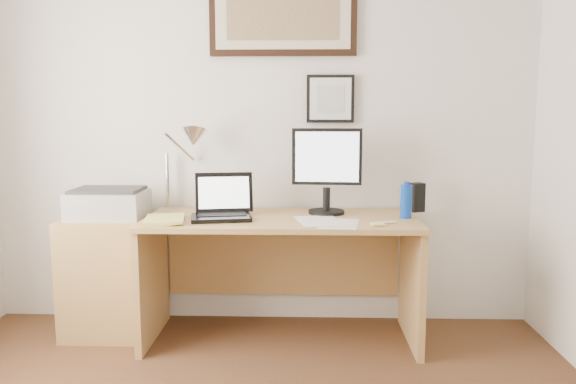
{
  "coord_description": "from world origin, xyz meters",
  "views": [
    {
      "loc": [
        0.29,
        -1.62,
        1.35
      ],
      "look_at": [
        0.2,
        1.43,
        0.93
      ],
      "focal_mm": 35.0,
      "sensor_mm": 36.0,
      "label": 1
    }
  ],
  "objects_px": {
    "book": "(145,220)",
    "lcd_monitor": "(327,167)",
    "water_bottle": "(406,202)",
    "printer": "(109,203)",
    "side_cabinet": "(108,276)",
    "desk": "(282,253)",
    "laptop": "(222,208)"
  },
  "relations": [
    {
      "from": "book",
      "to": "lcd_monitor",
      "type": "height_order",
      "value": "lcd_monitor"
    },
    {
      "from": "water_bottle",
      "to": "printer",
      "type": "height_order",
      "value": "water_bottle"
    },
    {
      "from": "water_bottle",
      "to": "book",
      "type": "xyz_separation_m",
      "value": [
        -1.49,
        -0.17,
        -0.09
      ]
    },
    {
      "from": "side_cabinet",
      "to": "printer",
      "type": "bearing_deg",
      "value": 50.07
    },
    {
      "from": "desk",
      "to": "printer",
      "type": "height_order",
      "value": "printer"
    },
    {
      "from": "desk",
      "to": "printer",
      "type": "relative_size",
      "value": 3.64
    },
    {
      "from": "book",
      "to": "laptop",
      "type": "xyz_separation_m",
      "value": [
        0.42,
        0.14,
        0.05
      ]
    },
    {
      "from": "side_cabinet",
      "to": "desk",
      "type": "distance_m",
      "value": 1.08
    },
    {
      "from": "lcd_monitor",
      "to": "side_cabinet",
      "type": "bearing_deg",
      "value": -176.77
    },
    {
      "from": "book",
      "to": "printer",
      "type": "distance_m",
      "value": 0.38
    },
    {
      "from": "water_bottle",
      "to": "lcd_monitor",
      "type": "height_order",
      "value": "lcd_monitor"
    },
    {
      "from": "side_cabinet",
      "to": "book",
      "type": "distance_m",
      "value": 0.55
    },
    {
      "from": "water_bottle",
      "to": "book",
      "type": "bearing_deg",
      "value": -173.43
    },
    {
      "from": "book",
      "to": "desk",
      "type": "bearing_deg",
      "value": 18.74
    },
    {
      "from": "water_bottle",
      "to": "laptop",
      "type": "bearing_deg",
      "value": -178.17
    },
    {
      "from": "book",
      "to": "water_bottle",
      "type": "bearing_deg",
      "value": 6.57
    },
    {
      "from": "water_bottle",
      "to": "side_cabinet",
      "type": "bearing_deg",
      "value": 178.38
    },
    {
      "from": "side_cabinet",
      "to": "water_bottle",
      "type": "xyz_separation_m",
      "value": [
        1.8,
        -0.05,
        0.48
      ]
    },
    {
      "from": "water_bottle",
      "to": "printer",
      "type": "distance_m",
      "value": 1.79
    },
    {
      "from": "side_cabinet",
      "to": "water_bottle",
      "type": "height_order",
      "value": "water_bottle"
    },
    {
      "from": "side_cabinet",
      "to": "laptop",
      "type": "height_order",
      "value": "laptop"
    },
    {
      "from": "side_cabinet",
      "to": "book",
      "type": "height_order",
      "value": "book"
    },
    {
      "from": "desk",
      "to": "printer",
      "type": "distance_m",
      "value": 1.09
    },
    {
      "from": "laptop",
      "to": "desk",
      "type": "bearing_deg",
      "value": 19.42
    },
    {
      "from": "side_cabinet",
      "to": "laptop",
      "type": "distance_m",
      "value": 0.86
    },
    {
      "from": "side_cabinet",
      "to": "water_bottle",
      "type": "distance_m",
      "value": 1.87
    },
    {
      "from": "lcd_monitor",
      "to": "laptop",
      "type": "bearing_deg",
      "value": -165.33
    },
    {
      "from": "book",
      "to": "laptop",
      "type": "distance_m",
      "value": 0.44
    },
    {
      "from": "desk",
      "to": "laptop",
      "type": "relative_size",
      "value": 4.22
    },
    {
      "from": "side_cabinet",
      "to": "printer",
      "type": "height_order",
      "value": "printer"
    },
    {
      "from": "water_bottle",
      "to": "desk",
      "type": "distance_m",
      "value": 0.81
    },
    {
      "from": "laptop",
      "to": "lcd_monitor",
      "type": "xyz_separation_m",
      "value": [
        0.61,
        0.16,
        0.23
      ]
    }
  ]
}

